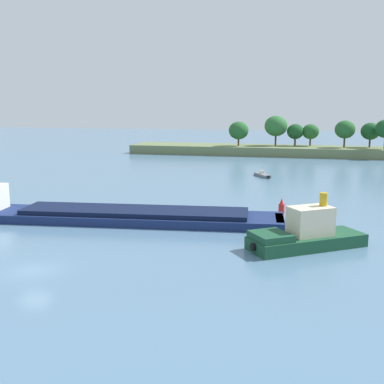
{
  "coord_description": "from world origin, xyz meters",
  "views": [
    {
      "loc": [
        20.47,
        -32.99,
        12.98
      ],
      "look_at": [
        5.74,
        29.76,
        1.2
      ],
      "focal_mm": 46.06,
      "sensor_mm": 36.0,
      "label": 1
    }
  ],
  "objects_px": {
    "tugboat": "(305,235)",
    "channel_buoy_red": "(282,207)",
    "cargo_barge": "(112,214)",
    "small_motorboat": "(262,175)"
  },
  "relations": [
    {
      "from": "cargo_barge",
      "to": "tugboat",
      "type": "xyz_separation_m",
      "value": [
        20.88,
        -5.68,
        0.45
      ]
    },
    {
      "from": "cargo_barge",
      "to": "small_motorboat",
      "type": "bearing_deg",
      "value": 70.27
    },
    {
      "from": "tugboat",
      "to": "channel_buoy_red",
      "type": "xyz_separation_m",
      "value": [
        -2.8,
        13.43,
        -0.45
      ]
    },
    {
      "from": "tugboat",
      "to": "channel_buoy_red",
      "type": "height_order",
      "value": "tugboat"
    },
    {
      "from": "tugboat",
      "to": "channel_buoy_red",
      "type": "bearing_deg",
      "value": 101.76
    },
    {
      "from": "cargo_barge",
      "to": "tugboat",
      "type": "distance_m",
      "value": 21.64
    },
    {
      "from": "small_motorboat",
      "to": "channel_buoy_red",
      "type": "bearing_deg",
      "value": -80.5
    },
    {
      "from": "channel_buoy_red",
      "to": "tugboat",
      "type": "bearing_deg",
      "value": -78.24
    },
    {
      "from": "cargo_barge",
      "to": "small_motorboat",
      "type": "relative_size",
      "value": 8.03
    },
    {
      "from": "cargo_barge",
      "to": "tugboat",
      "type": "height_order",
      "value": "cargo_barge"
    }
  ]
}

